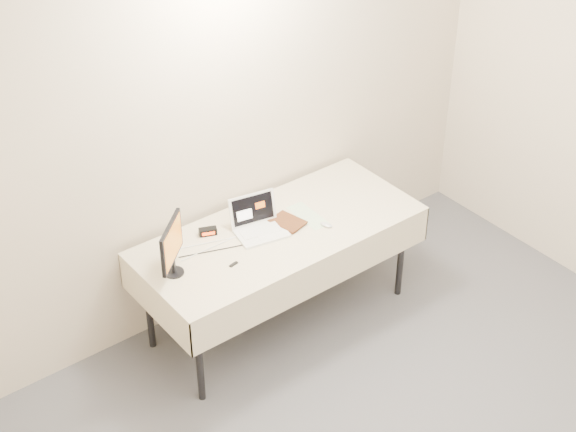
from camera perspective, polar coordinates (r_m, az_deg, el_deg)
back_wall at (r=5.57m, az=-3.46°, el=6.40°), size 4.00×0.10×2.70m
table at (r=5.61m, az=-0.57°, el=-1.41°), size 1.86×0.81×0.74m
laptop at (r=5.55m, az=-1.97°, el=-0.47°), size 0.36×0.33×0.21m
monitor at (r=5.14m, az=-7.54°, el=-1.87°), size 0.27×0.24×0.35m
book at (r=5.52m, az=-0.55°, el=0.04°), size 0.16×0.06×0.21m
alarm_clock at (r=5.54m, az=-5.20°, el=-1.01°), size 0.12×0.09×0.05m
clicker at (r=5.61m, az=2.49°, el=-0.57°), size 0.07×0.10×0.02m
paper_form at (r=5.70m, az=1.30°, el=0.02°), size 0.14×0.33×0.00m
usb_dongle at (r=5.29m, az=-3.54°, el=-3.13°), size 0.06×0.03×0.01m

